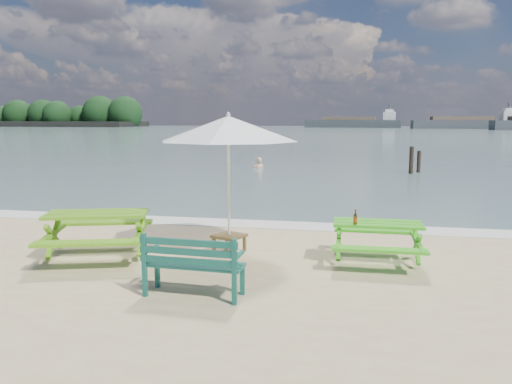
% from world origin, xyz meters
% --- Properties ---
extents(sea, '(300.00, 300.00, 0.00)m').
position_xyz_m(sea, '(0.00, 85.00, 0.00)').
color(sea, slate).
rests_on(sea, ground).
extents(foam_strip, '(22.00, 0.90, 0.01)m').
position_xyz_m(foam_strip, '(0.00, 4.60, 0.01)').
color(foam_strip, silver).
rests_on(foam_strip, ground).
extents(island_headland, '(90.00, 22.00, 7.60)m').
position_xyz_m(island_headland, '(-110.00, 140.00, 3.26)').
color(island_headland, black).
rests_on(island_headland, ground).
extents(picnic_table_left, '(2.19, 2.32, 0.82)m').
position_xyz_m(picnic_table_left, '(-2.23, 1.27, 0.39)').
color(picnic_table_left, '#569516').
rests_on(picnic_table_left, ground).
extents(picnic_table_right, '(1.49, 1.65, 0.70)m').
position_xyz_m(picnic_table_right, '(2.57, 1.92, 0.34)').
color(picnic_table_right, green).
rests_on(picnic_table_right, ground).
extents(park_bench, '(1.41, 0.54, 0.85)m').
position_xyz_m(park_bench, '(0.01, -0.21, 0.26)').
color(park_bench, '#10463C').
rests_on(park_bench, ground).
extents(side_table, '(0.66, 0.66, 0.33)m').
position_xyz_m(side_table, '(-0.07, 2.12, 0.17)').
color(side_table, brown).
rests_on(side_table, ground).
extents(patio_umbrella, '(3.29, 3.29, 2.49)m').
position_xyz_m(patio_umbrella, '(-0.07, 2.12, 2.26)').
color(patio_umbrella, silver).
rests_on(patio_umbrella, ground).
extents(beer_bottle, '(0.07, 0.07, 0.26)m').
position_xyz_m(beer_bottle, '(2.19, 1.66, 0.79)').
color(beer_bottle, '#925315').
rests_on(beer_bottle, picnic_table_right).
extents(swimmer, '(0.71, 0.59, 1.67)m').
position_xyz_m(swimmer, '(-2.52, 17.85, -0.30)').
color(swimmer, tan).
rests_on(swimmer, ground).
extents(mooring_pilings, '(0.58, 0.78, 1.41)m').
position_xyz_m(mooring_pilings, '(4.84, 16.84, 0.46)').
color(mooring_pilings, black).
rests_on(mooring_pilings, ground).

